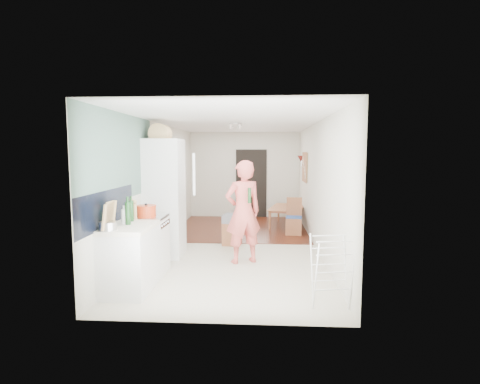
# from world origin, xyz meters

# --- Properties ---
(room_shell) EXTENTS (3.20, 7.00, 2.50)m
(room_shell) POSITION_xyz_m (0.00, 0.00, 1.25)
(room_shell) COLOR silver
(room_shell) RESTS_ON ground
(floor) EXTENTS (3.20, 7.00, 0.01)m
(floor) POSITION_xyz_m (0.00, 0.00, 0.00)
(floor) COLOR beige
(floor) RESTS_ON ground
(wood_floor_overlay) EXTENTS (3.20, 3.30, 0.01)m
(wood_floor_overlay) POSITION_xyz_m (0.00, 1.85, 0.01)
(wood_floor_overlay) COLOR #531E0E
(wood_floor_overlay) RESTS_ON room_shell
(sage_wall_panel) EXTENTS (0.02, 3.00, 1.30)m
(sage_wall_panel) POSITION_xyz_m (-1.59, -2.00, 1.85)
(sage_wall_panel) COLOR slate
(sage_wall_panel) RESTS_ON room_shell
(tile_splashback) EXTENTS (0.02, 1.90, 0.50)m
(tile_splashback) POSITION_xyz_m (-1.59, -2.55, 1.15)
(tile_splashback) COLOR black
(tile_splashback) RESTS_ON room_shell
(doorway_recess) EXTENTS (0.90, 0.04, 2.00)m
(doorway_recess) POSITION_xyz_m (0.20, 3.48, 1.00)
(doorway_recess) COLOR black
(doorway_recess) RESTS_ON room_shell
(base_cabinet) EXTENTS (0.60, 0.90, 0.86)m
(base_cabinet) POSITION_xyz_m (-1.30, -2.55, 0.43)
(base_cabinet) COLOR white
(base_cabinet) RESTS_ON room_shell
(worktop) EXTENTS (0.62, 0.92, 0.06)m
(worktop) POSITION_xyz_m (-1.30, -2.55, 0.89)
(worktop) COLOR silver
(worktop) RESTS_ON room_shell
(range_cooker) EXTENTS (0.60, 0.60, 0.88)m
(range_cooker) POSITION_xyz_m (-1.30, -1.80, 0.44)
(range_cooker) COLOR white
(range_cooker) RESTS_ON room_shell
(cooker_top) EXTENTS (0.60, 0.60, 0.04)m
(cooker_top) POSITION_xyz_m (-1.30, -1.80, 0.90)
(cooker_top) COLOR #BCBCBF
(cooker_top) RESTS_ON room_shell
(fridge_housing) EXTENTS (0.66, 0.66, 2.15)m
(fridge_housing) POSITION_xyz_m (-1.27, -0.78, 1.07)
(fridge_housing) COLOR white
(fridge_housing) RESTS_ON room_shell
(fridge_door) EXTENTS (0.14, 0.56, 0.70)m
(fridge_door) POSITION_xyz_m (-0.66, -1.08, 1.55)
(fridge_door) COLOR white
(fridge_door) RESTS_ON room_shell
(fridge_interior) EXTENTS (0.02, 0.52, 0.66)m
(fridge_interior) POSITION_xyz_m (-0.96, -0.78, 1.55)
(fridge_interior) COLOR white
(fridge_interior) RESTS_ON room_shell
(pinboard) EXTENTS (0.03, 0.90, 0.70)m
(pinboard) POSITION_xyz_m (1.58, 1.90, 1.55)
(pinboard) COLOR tan
(pinboard) RESTS_ON room_shell
(pinboard_frame) EXTENTS (0.00, 0.94, 0.74)m
(pinboard_frame) POSITION_xyz_m (1.57, 1.90, 1.55)
(pinboard_frame) COLOR #98573B
(pinboard_frame) RESTS_ON room_shell
(wall_sconce) EXTENTS (0.18, 0.18, 0.16)m
(wall_sconce) POSITION_xyz_m (1.54, 2.55, 1.75)
(wall_sconce) COLOR maroon
(wall_sconce) RESTS_ON room_shell
(person) EXTENTS (0.91, 0.77, 2.10)m
(person) POSITION_xyz_m (0.19, -1.12, 1.05)
(person) COLOR #E15D55
(person) RESTS_ON floor
(dining_table) EXTENTS (0.93, 1.35, 0.43)m
(dining_table) POSITION_xyz_m (1.20, 2.13, 0.22)
(dining_table) COLOR #98573B
(dining_table) RESTS_ON floor
(dining_chair) EXTENTS (0.40, 0.40, 0.86)m
(dining_chair) POSITION_xyz_m (1.26, 1.15, 0.43)
(dining_chair) COLOR #98573B
(dining_chair) RESTS_ON floor
(stool) EXTENTS (0.41, 0.41, 0.47)m
(stool) POSITION_xyz_m (-0.10, 0.12, 0.23)
(stool) COLOR #98573B
(stool) RESTS_ON floor
(grey_drape) EXTENTS (0.46, 0.46, 0.17)m
(grey_drape) POSITION_xyz_m (-0.07, 0.12, 0.55)
(grey_drape) COLOR slate
(grey_drape) RESTS_ON stool
(drying_rack) EXTENTS (0.51, 0.48, 0.88)m
(drying_rack) POSITION_xyz_m (1.38, -2.92, 0.44)
(drying_rack) COLOR white
(drying_rack) RESTS_ON floor
(bread_bin) EXTENTS (0.37, 0.35, 0.19)m
(bread_bin) POSITION_xyz_m (-1.31, -0.80, 2.25)
(bread_bin) COLOR tan
(bread_bin) RESTS_ON fridge_housing
(red_casserole) EXTENTS (0.33, 0.33, 0.18)m
(red_casserole) POSITION_xyz_m (-1.27, -1.87, 1.01)
(red_casserole) COLOR red
(red_casserole) RESTS_ON cooker_top
(steel_pan) EXTENTS (0.25, 0.25, 0.11)m
(steel_pan) POSITION_xyz_m (-1.44, -2.90, 0.98)
(steel_pan) COLOR #BCBCBF
(steel_pan) RESTS_ON worktop
(held_bottle) EXTENTS (0.06, 0.06, 0.26)m
(held_bottle) POSITION_xyz_m (0.31, -1.27, 1.19)
(held_bottle) COLOR #19431B
(held_bottle) RESTS_ON person
(bottle_a) EXTENTS (0.08, 0.08, 0.31)m
(bottle_a) POSITION_xyz_m (-1.32, -2.50, 1.08)
(bottle_a) COLOR #19431B
(bottle_a) RESTS_ON worktop
(bottle_b) EXTENTS (0.08, 0.08, 0.29)m
(bottle_b) POSITION_xyz_m (-1.37, -2.25, 1.07)
(bottle_b) COLOR #19431B
(bottle_b) RESTS_ON worktop
(bottle_c) EXTENTS (0.11, 0.11, 0.21)m
(bottle_c) POSITION_xyz_m (-1.39, -2.47, 1.02)
(bottle_c) COLOR silver
(bottle_c) RESTS_ON worktop
(pepper_mill_front) EXTENTS (0.07, 0.07, 0.24)m
(pepper_mill_front) POSITION_xyz_m (-1.44, -2.02, 1.04)
(pepper_mill_front) COLOR tan
(pepper_mill_front) RESTS_ON worktop
(pepper_mill_back) EXTENTS (0.08, 0.08, 0.23)m
(pepper_mill_back) POSITION_xyz_m (-1.36, -2.11, 1.04)
(pepper_mill_back) COLOR tan
(pepper_mill_back) RESTS_ON worktop
(chopping_boards) EXTENTS (0.05, 0.27, 0.37)m
(chopping_boards) POSITION_xyz_m (-1.43, -2.88, 1.11)
(chopping_boards) COLOR tan
(chopping_boards) RESTS_ON worktop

